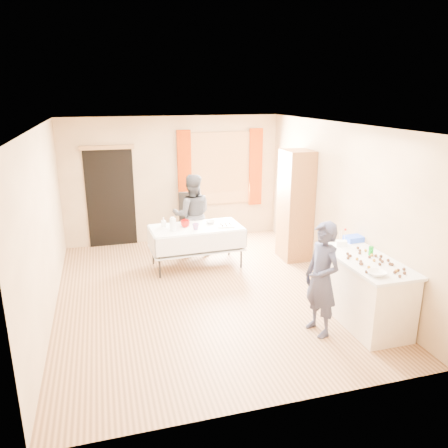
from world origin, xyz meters
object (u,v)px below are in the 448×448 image
object	(u,v)px
cabinet	(295,206)
girl	(322,279)
party_table	(196,243)
woman	(192,215)
counter	(364,290)
chair	(189,231)

from	to	relation	value
cabinet	girl	bearing A→B (deg)	-107.45
party_table	woman	bearing A→B (deg)	81.80
party_table	girl	distance (m)	2.92
counter	party_table	world-z (taller)	counter
counter	chair	bearing A→B (deg)	114.65
counter	girl	size ratio (longest dim) A/B	0.99
party_table	chair	world-z (taller)	chair
chair	girl	xyz separation A→B (m)	(0.97, -3.80, 0.43)
counter	woman	size ratio (longest dim) A/B	0.95
cabinet	woman	world-z (taller)	cabinet
counter	woman	distance (m)	3.66
counter	party_table	size ratio (longest dim) A/B	0.90
girl	cabinet	bearing A→B (deg)	150.48
chair	girl	world-z (taller)	girl
counter	chair	world-z (taller)	chair
counter	chair	size ratio (longest dim) A/B	1.37
counter	chair	distance (m)	4.05
girl	woman	world-z (taller)	woman
cabinet	girl	distance (m)	2.75
cabinet	party_table	distance (m)	1.97
cabinet	counter	xyz separation A→B (m)	(-0.10, -2.49, -0.58)
party_table	chair	xyz separation A→B (m)	(0.09, 1.10, -0.12)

